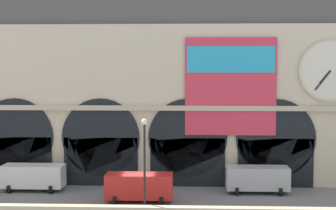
# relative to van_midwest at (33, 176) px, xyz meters

# --- Properties ---
(ground_plane) EXTENTS (200.00, 200.00, 0.00)m
(ground_plane) POSITION_rel_van_midwest_xyz_m (9.26, -2.86, -1.25)
(ground_plane) COLOR slate
(station_building) EXTENTS (39.86, 4.84, 18.16)m
(station_building) POSITION_rel_van_midwest_xyz_m (9.33, 4.35, 7.51)
(station_building) COLOR beige
(station_building) RESTS_ON ground
(van_midwest) EXTENTS (5.20, 2.48, 2.20)m
(van_midwest) POSITION_rel_van_midwest_xyz_m (0.00, 0.00, 0.00)
(van_midwest) COLOR white
(van_midwest) RESTS_ON ground
(van_center) EXTENTS (5.20, 2.48, 2.20)m
(van_center) POSITION_rel_van_midwest_xyz_m (9.36, -3.20, 0.00)
(van_center) COLOR red
(van_center) RESTS_ON ground
(van_mideast) EXTENTS (5.20, 2.48, 2.20)m
(van_mideast) POSITION_rel_van_midwest_xyz_m (18.91, 0.01, 0.00)
(van_mideast) COLOR #ADB2B7
(van_mideast) RESTS_ON ground
(street_lamp_quayside) EXTENTS (0.44, 0.44, 6.90)m
(street_lamp_quayside) POSITION_rel_van_midwest_xyz_m (10.12, -6.91, 3.17)
(street_lamp_quayside) COLOR black
(street_lamp_quayside) RESTS_ON ground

